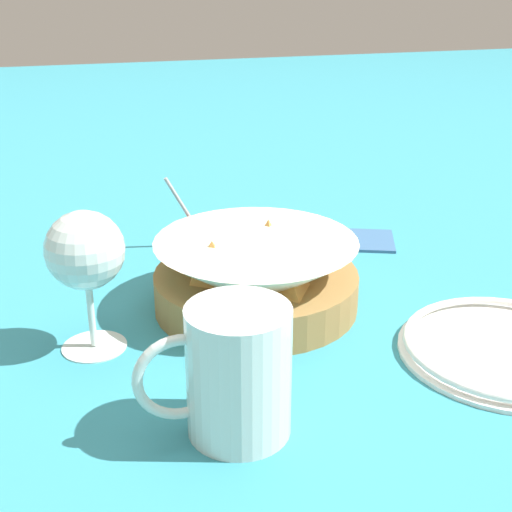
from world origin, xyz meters
TOP-DOWN VIEW (x-y plane):
  - ground_plane at (0.00, 0.00)m, footprint 4.00×4.00m
  - food_basket at (-0.01, 0.02)m, footprint 0.23×0.23m
  - sauce_cup at (0.02, -0.18)m, footprint 0.07×0.06m
  - wine_glass at (0.17, 0.07)m, footprint 0.08×0.08m
  - beer_mug at (0.06, 0.24)m, footprint 0.13×0.09m
  - side_plate at (-0.23, 0.19)m, footprint 0.21×0.21m
  - napkin at (-0.18, -0.14)m, footprint 0.15×0.12m

SIDE VIEW (x-z plane):
  - ground_plane at x=0.00m, z-range 0.00..0.00m
  - napkin at x=-0.18m, z-range 0.00..0.01m
  - side_plate at x=-0.23m, z-range 0.00..0.01m
  - sauce_cup at x=0.02m, z-range -0.03..0.07m
  - food_basket at x=-0.01m, z-range -0.01..0.08m
  - beer_mug at x=0.06m, z-range 0.00..0.11m
  - wine_glass at x=0.17m, z-range 0.03..0.18m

